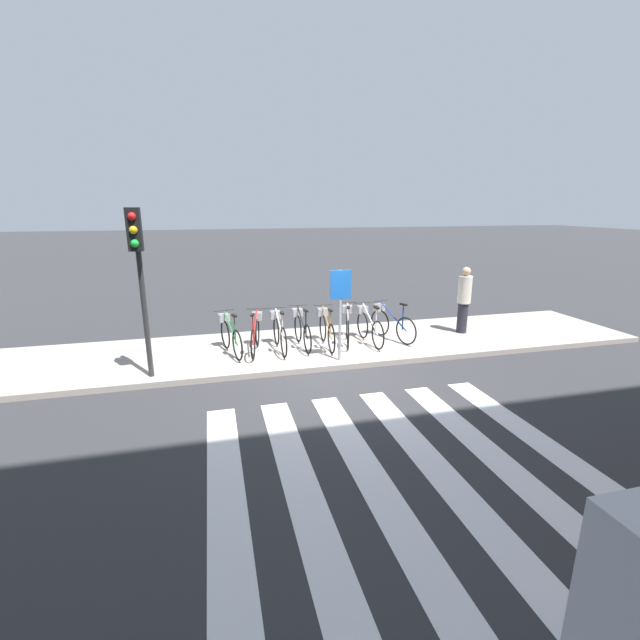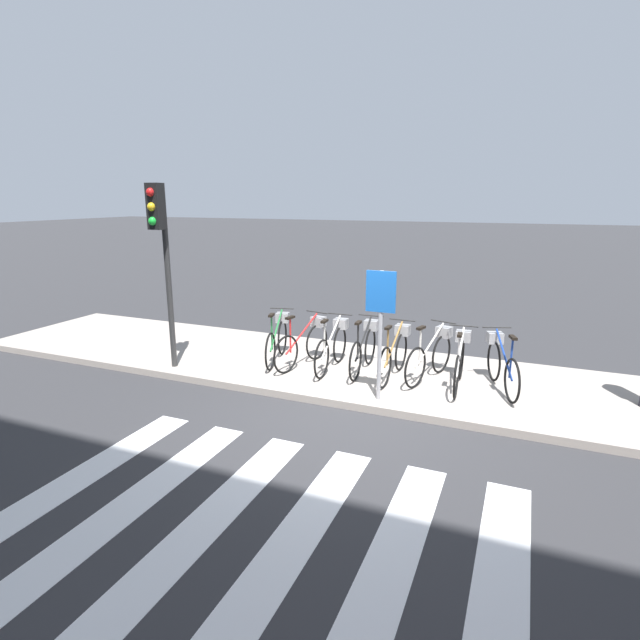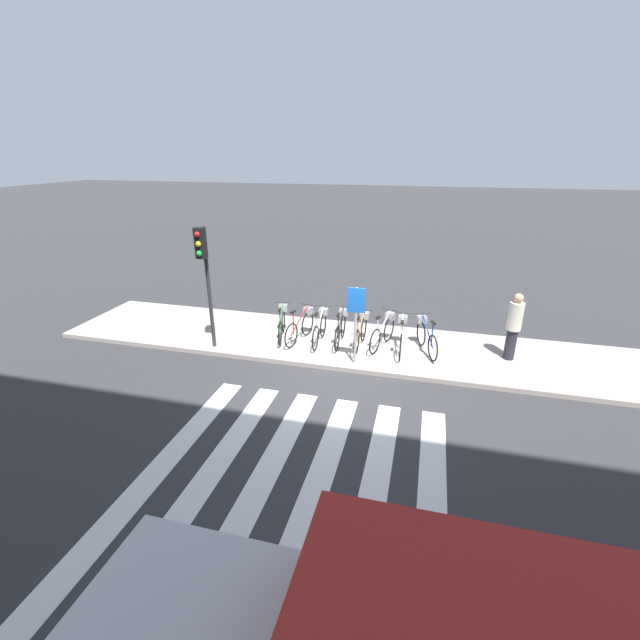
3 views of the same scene
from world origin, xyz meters
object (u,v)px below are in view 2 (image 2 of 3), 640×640
object	(u,v)px
parked_bicycle_1	(305,341)
parked_bicycle_3	(365,346)
parked_bicycle_0	(278,338)
traffic_light	(161,238)
parked_bicycle_2	(333,345)
parked_bicycle_6	(460,360)
parked_bicycle_4	(395,352)
parked_bicycle_5	(432,353)
sign_post	(380,313)
parked_bicycle_7	(501,362)

from	to	relation	value
parked_bicycle_1	parked_bicycle_3	xyz separation A→B (m)	(1.09, 0.12, 0.00)
parked_bicycle_0	traffic_light	world-z (taller)	traffic_light
parked_bicycle_2	parked_bicycle_3	world-z (taller)	same
parked_bicycle_3	traffic_light	bearing A→B (deg)	-159.28
parked_bicycle_6	traffic_light	bearing A→B (deg)	-167.18
parked_bicycle_4	parked_bicycle_5	distance (m)	0.61
parked_bicycle_4	parked_bicycle_6	distance (m)	1.07
parked_bicycle_3	parked_bicycle_4	size ratio (longest dim) A/B	1.00
parked_bicycle_6	parked_bicycle_5	bearing A→B (deg)	161.06
parked_bicycle_1	sign_post	world-z (taller)	sign_post
parked_bicycle_6	parked_bicycle_7	xyz separation A→B (m)	(0.62, 0.12, 0.00)
parked_bicycle_0	parked_bicycle_1	size ratio (longest dim) A/B	0.99
parked_bicycle_5	sign_post	bearing A→B (deg)	-114.90
parked_bicycle_6	sign_post	world-z (taller)	sign_post
parked_bicycle_2	parked_bicycle_7	size ratio (longest dim) A/B	1.05
parked_bicycle_0	parked_bicycle_6	size ratio (longest dim) A/B	0.98
parked_bicycle_1	parked_bicycle_3	bearing A→B (deg)	6.06
parked_bicycle_7	parked_bicycle_4	bearing A→B (deg)	-175.96
parked_bicycle_4	traffic_light	size ratio (longest dim) A/B	0.50
parked_bicycle_7	parked_bicycle_1	bearing A→B (deg)	-177.92
parked_bicycle_2	parked_bicycle_7	xyz separation A→B (m)	(2.80, 0.11, 0.00)
parked_bicycle_2	parked_bicycle_5	world-z (taller)	same
parked_bicycle_5	sign_post	world-z (taller)	sign_post
parked_bicycle_2	parked_bicycle_6	bearing A→B (deg)	-0.18
parked_bicycle_3	parked_bicycle_6	size ratio (longest dim) A/B	1.00
parked_bicycle_2	parked_bicycle_3	size ratio (longest dim) A/B	1.00
parked_bicycle_2	parked_bicycle_1	bearing A→B (deg)	-179.26
parked_bicycle_1	parked_bicycle_3	distance (m)	1.10
parked_bicycle_1	parked_bicycle_7	bearing A→B (deg)	2.08
parked_bicycle_7	traffic_light	bearing A→B (deg)	-167.36
parked_bicycle_0	parked_bicycle_2	xyz separation A→B (m)	(1.11, -0.03, 0.00)
parked_bicycle_1	parked_bicycle_2	bearing A→B (deg)	0.74
parked_bicycle_4	parked_bicycle_2	bearing A→B (deg)	179.80
parked_bicycle_2	parked_bicycle_4	bearing A→B (deg)	-0.20
parked_bicycle_7	parked_bicycle_3	bearing A→B (deg)	-179.85
parked_bicycle_4	parked_bicycle_7	world-z (taller)	same
parked_bicycle_4	sign_post	world-z (taller)	sign_post
parked_bicycle_5	traffic_light	bearing A→B (deg)	-163.84
parked_bicycle_6	parked_bicycle_0	bearing A→B (deg)	179.34
parked_bicycle_7	traffic_light	size ratio (longest dim) A/B	0.47
parked_bicycle_4	parked_bicycle_7	bearing A→B (deg)	4.04
parked_bicycle_7	sign_post	bearing A→B (deg)	-144.70
parked_bicycle_1	parked_bicycle_5	xyz separation A→B (m)	(2.25, 0.16, 0.00)
parked_bicycle_1	parked_bicycle_7	size ratio (longest dim) A/B	1.04
traffic_light	sign_post	bearing A→B (deg)	0.82
parked_bicycle_3	parked_bicycle_0	bearing A→B (deg)	-177.33
parked_bicycle_3	sign_post	world-z (taller)	sign_post
parked_bicycle_5	parked_bicycle_6	distance (m)	0.51
parked_bicycle_2	traffic_light	distance (m)	3.46
parked_bicycle_7	parked_bicycle_0	bearing A→B (deg)	-178.78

